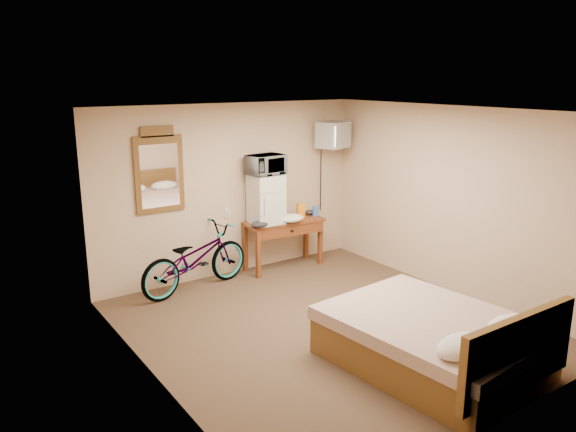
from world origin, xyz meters
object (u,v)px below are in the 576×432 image
object	(u,v)px
crt_television	(333,135)
wall_mirror	(159,171)
blue_cup	(315,211)
desk	(285,229)
bicycle	(195,259)
mini_fridge	(266,199)
bed	(437,341)
microwave	(266,165)

from	to	relation	value
crt_television	wall_mirror	bearing A→B (deg)	174.79
blue_cup	desk	bearing A→B (deg)	178.20
desk	blue_cup	distance (m)	0.60
wall_mirror	bicycle	size ratio (longest dim) A/B	0.67
desk	wall_mirror	world-z (taller)	wall_mirror
mini_fridge	bicycle	world-z (taller)	mini_fridge
mini_fridge	bed	world-z (taller)	mini_fridge
mini_fridge	blue_cup	world-z (taller)	mini_fridge
crt_television	desk	bearing A→B (deg)	-178.83
microwave	bed	distance (m)	3.66
blue_cup	bicycle	xyz separation A→B (m)	(-2.08, -0.04, -0.38)
microwave	blue_cup	distance (m)	1.18
microwave	crt_television	size ratio (longest dim) A/B	0.83
microwave	bicycle	bearing A→B (deg)	176.83
microwave	crt_television	xyz separation A→B (m)	(1.23, -0.01, 0.36)
crt_television	bicycle	world-z (taller)	crt_television
bicycle	bed	bearing A→B (deg)	-173.32
desk	crt_television	world-z (taller)	crt_television
mini_fridge	wall_mirror	size ratio (longest dim) A/B	0.63
blue_cup	bed	distance (m)	3.55
bed	mini_fridge	bearing A→B (deg)	87.65
microwave	blue_cup	world-z (taller)	microwave
desk	wall_mirror	xyz separation A→B (m)	(-1.83, 0.27, 1.02)
desk	microwave	world-z (taller)	microwave
microwave	wall_mirror	bearing A→B (deg)	163.92
microwave	crt_television	distance (m)	1.28
wall_mirror	mini_fridge	bearing A→B (deg)	-8.98
microwave	crt_television	bearing A→B (deg)	-7.60
wall_mirror	bed	bearing A→B (deg)	-69.25
blue_cup	bicycle	world-z (taller)	blue_cup
microwave	desk	bearing A→B (deg)	-12.52
mini_fridge	crt_television	world-z (taller)	crt_television
desk	mini_fridge	bearing A→B (deg)	174.62
mini_fridge	microwave	world-z (taller)	microwave
microwave	wall_mirror	size ratio (longest dim) A/B	0.46
microwave	bed	xyz separation A→B (m)	(-0.14, -3.41, -1.33)
desk	mini_fridge	xyz separation A→B (m)	(-0.31, 0.03, 0.49)
mini_fridge	bicycle	distance (m)	1.38
mini_fridge	bed	size ratio (longest dim) A/B	0.34
bed	bicycle	bearing A→B (deg)	107.77
mini_fridge	microwave	size ratio (longest dim) A/B	1.38
bed	wall_mirror	bearing A→B (deg)	110.75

